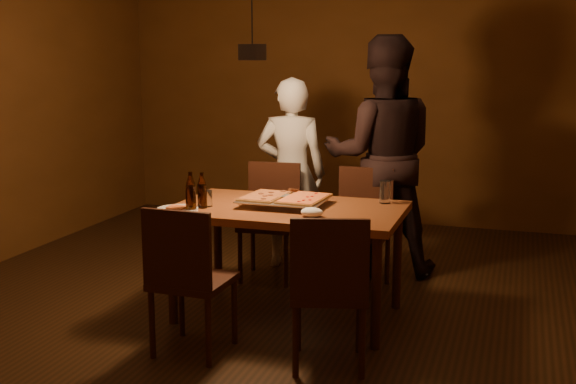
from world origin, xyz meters
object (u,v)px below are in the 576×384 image
(chair_near_left, at_px, (186,268))
(dining_table, at_px, (288,218))
(chair_far_left, at_px, (271,209))
(pizza_tray, at_px, (284,202))
(beer_bottle_b, at_px, (202,190))
(beer_bottle_a, at_px, (191,192))
(plate_slice, at_px, (177,209))
(chair_far_right, at_px, (362,217))
(pendant_lamp, at_px, (252,50))
(chair_near_right, at_px, (329,278))
(diner_white, at_px, (291,173))
(diner_dark, at_px, (382,156))

(chair_near_left, bearing_deg, dining_table, 68.45)
(chair_far_left, bearing_deg, pizza_tray, 110.01)
(chair_far_left, xyz_separation_m, beer_bottle_b, (-0.12, -1.02, 0.33))
(dining_table, relative_size, beer_bottle_a, 5.82)
(chair_near_left, relative_size, plate_slice, 1.81)
(chair_far_right, xyz_separation_m, pendant_lamp, (-0.55, -0.85, 1.22))
(pizza_tray, bearing_deg, chair_near_right, -60.88)
(chair_far_right, relative_size, chair_near_right, 0.94)
(chair_near_left, relative_size, pendant_lamp, 0.44)
(diner_white, bearing_deg, pizza_tray, 95.72)
(dining_table, xyz_separation_m, chair_near_left, (-0.35, -0.81, -0.14))
(chair_far_left, height_order, plate_slice, chair_far_left)
(chair_far_right, bearing_deg, plate_slice, 49.27)
(chair_near_right, xyz_separation_m, beer_bottle_b, (-1.00, 0.55, 0.33))
(dining_table, distance_m, chair_far_right, 0.87)
(chair_far_left, xyz_separation_m, diner_white, (0.06, 0.31, 0.24))
(plate_slice, relative_size, pendant_lamp, 0.24)
(chair_far_left, distance_m, diner_white, 0.40)
(dining_table, relative_size, chair_far_left, 3.09)
(beer_bottle_b, bearing_deg, plate_slice, -133.82)
(diner_dark, bearing_deg, chair_far_right, 67.82)
(dining_table, bearing_deg, diner_white, 106.79)
(beer_bottle_b, bearing_deg, diner_dark, 56.65)
(chair_far_right, bearing_deg, pendant_lamp, 57.36)
(chair_far_right, xyz_separation_m, beer_bottle_a, (-0.88, -1.12, 0.34))
(plate_slice, xyz_separation_m, diner_dark, (1.03, 1.51, 0.18))
(beer_bottle_b, bearing_deg, diner_white, 82.24)
(beer_bottle_b, bearing_deg, chair_far_right, 49.32)
(pizza_tray, relative_size, beer_bottle_a, 2.14)
(plate_slice, bearing_deg, dining_table, 27.09)
(diner_white, height_order, diner_dark, diner_dark)
(chair_near_right, bearing_deg, plate_slice, 144.34)
(chair_near_right, bearing_deg, diner_white, 98.61)
(chair_near_left, xyz_separation_m, pizza_tray, (0.31, 0.85, 0.24))
(pizza_tray, bearing_deg, dining_table, -48.40)
(chair_near_left, xyz_separation_m, diner_white, (0.01, 1.94, 0.24))
(chair_near_right, distance_m, plate_slice, 1.22)
(chair_far_left, distance_m, chair_near_left, 1.63)
(chair_far_left, height_order, diner_dark, diner_dark)
(chair_near_right, xyz_separation_m, pizza_tray, (-0.52, 0.79, 0.24))
(beer_bottle_a, xyz_separation_m, pendant_lamp, (0.33, 0.27, 0.88))
(chair_near_right, bearing_deg, pendant_lamp, 120.38)
(beer_bottle_b, relative_size, plate_slice, 0.88)
(pizza_tray, height_order, pendant_lamp, pendant_lamp)
(dining_table, distance_m, pendant_lamp, 1.11)
(beer_bottle_b, bearing_deg, pendant_lamp, 25.46)
(chair_far_right, distance_m, chair_near_left, 1.74)
(pendant_lamp, bearing_deg, chair_far_left, 102.00)
(chair_near_right, height_order, beer_bottle_b, beer_bottle_b)
(dining_table, relative_size, diner_white, 0.96)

